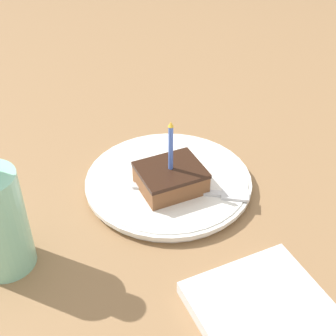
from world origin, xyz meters
name	(u,v)px	position (x,y,z in m)	size (l,w,h in m)	color
ground_plane	(159,198)	(0.00, 0.00, -0.02)	(2.40, 2.40, 0.04)	olive
plate	(168,181)	(0.00, -0.02, 0.01)	(0.29, 0.29, 0.02)	white
cake_slice	(171,177)	(-0.02, -0.01, 0.04)	(0.09, 0.10, 0.13)	brown
fork	(199,192)	(-0.06, -0.05, 0.02)	(0.12, 0.17, 0.00)	silver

